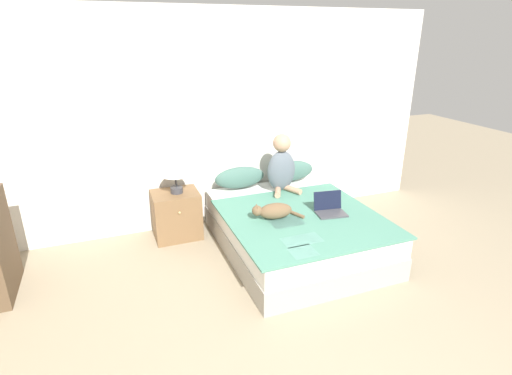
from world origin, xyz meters
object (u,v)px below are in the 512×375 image
Objects in this scene: laptop_open at (330,209)px; pillow_near at (240,178)px; person_sitting at (282,166)px; bed at (295,230)px; pillow_far at (290,171)px; cat_tabby at (274,211)px; nightstand at (177,215)px; table_lamp at (175,168)px.

pillow_near is at bearing 130.08° from laptop_open.
person_sitting is (0.44, -0.25, 0.17)m from pillow_near.
pillow_far is (0.34, 0.86, 0.37)m from bed.
bed is 3.69× the size of cat_tabby.
nightstand is (-0.82, -0.09, -0.33)m from pillow_near.
person_sitting reaches higher than nightstand.
pillow_near is 0.96m from cat_tabby.
pillow_near reaches higher than bed.
cat_tabby is 1.25m from nightstand.
pillow_near is 1.24m from laptop_open.
pillow_far is at bearing 3.75° from table_lamp.
table_lamp reaches higher than cat_tabby.
nightstand is (-1.16, 0.77, 0.04)m from bed.
laptop_open is at bearing -33.53° from table_lamp.
person_sitting reaches higher than bed.
laptop_open is at bearing -75.61° from person_sitting.
nightstand is at bearing -173.66° from pillow_near.
nightstand is at bearing 146.57° from bed.
pillow_near is 1.48× the size of table_lamp.
cat_tabby is at bearing -124.11° from pillow_far.
laptop_open is (0.21, -0.80, -0.26)m from person_sitting.
bed is 1.00m from pillow_far.
pillow_far reaches higher than laptop_open.
nightstand is at bearing -176.55° from pillow_far.
laptop_open is at bearing -33.32° from nightstand.
laptop_open is (0.30, -0.20, 0.29)m from bed.
table_lamp reaches higher than pillow_near.
person_sitting reaches higher than pillow_far.
nightstand is at bearing 172.60° from person_sitting.
laptop_open reaches higher than nightstand.
person_sitting is 0.84m from cat_tabby.
person_sitting is 2.04× the size of laptop_open.
bed is 3.12× the size of pillow_far.
table_lamp is at bearing -39.35° from cat_tabby.
bed is 3.55× the size of nightstand.
pillow_far is at bearing 46.19° from person_sitting.
cat_tabby reaches higher than nightstand.
bed is 3.12× the size of pillow_near.
person_sitting is 1.25m from table_lamp.
laptop_open is (0.61, -0.09, -0.04)m from cat_tabby.
bed is 0.46m from laptop_open.
bed is 0.82m from person_sitting.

